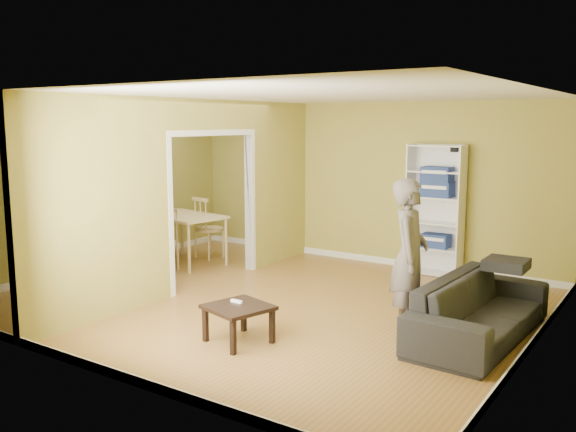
# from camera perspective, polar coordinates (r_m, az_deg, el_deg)

# --- Properties ---
(room_shell) EXTENTS (6.50, 6.50, 6.50)m
(room_shell) POSITION_cam_1_polar(r_m,az_deg,el_deg) (7.70, -2.06, 1.41)
(room_shell) COLOR olive
(room_shell) RESTS_ON ground
(partition) EXTENTS (0.22, 5.50, 2.60)m
(partition) POSITION_cam_1_polar(r_m,az_deg,el_deg) (8.46, -8.68, 1.97)
(partition) COLOR #A9993C
(partition) RESTS_ON ground
(wall_speaker) EXTENTS (0.10, 0.10, 0.10)m
(wall_speaker) POSITION_cam_1_polar(r_m,az_deg,el_deg) (9.38, 15.32, 6.10)
(wall_speaker) COLOR black
(wall_speaker) RESTS_ON room_shell
(sofa) EXTENTS (2.27, 1.06, 0.85)m
(sofa) POSITION_cam_1_polar(r_m,az_deg,el_deg) (6.84, 17.56, -7.48)
(sofa) COLOR black
(sofa) RESTS_ON ground
(person) EXTENTS (0.85, 0.74, 1.98)m
(person) POSITION_cam_1_polar(r_m,az_deg,el_deg) (6.77, 11.33, -2.44)
(person) COLOR slate
(person) RESTS_ON ground
(bookshelf) EXTENTS (0.83, 0.36, 1.96)m
(bookshelf) POSITION_cam_1_polar(r_m,az_deg,el_deg) (9.45, 13.70, 0.58)
(bookshelf) COLOR white
(bookshelf) RESTS_ON ground
(paper_box_navy_a) EXTENTS (0.40, 0.26, 0.21)m
(paper_box_navy_a) POSITION_cam_1_polar(r_m,az_deg,el_deg) (9.47, 13.66, -2.25)
(paper_box_navy_a) COLOR navy
(paper_box_navy_a) RESTS_ON bookshelf
(paper_box_navy_b) EXTENTS (0.44, 0.29, 0.23)m
(paper_box_navy_b) POSITION_cam_1_polar(r_m,az_deg,el_deg) (9.36, 13.79, 2.45)
(paper_box_navy_b) COLOR navy
(paper_box_navy_b) RESTS_ON bookshelf
(paper_box_navy_c) EXTENTS (0.43, 0.28, 0.22)m
(paper_box_navy_c) POSITION_cam_1_polar(r_m,az_deg,el_deg) (9.34, 13.77, 3.79)
(paper_box_navy_c) COLOR navy
(paper_box_navy_c) RESTS_ON bookshelf
(coffee_table) EXTENTS (0.60, 0.60, 0.40)m
(coffee_table) POSITION_cam_1_polar(r_m,az_deg,el_deg) (6.45, -4.66, -8.85)
(coffee_table) COLOR black
(coffee_table) RESTS_ON ground
(game_controller) EXTENTS (0.14, 0.04, 0.03)m
(game_controller) POSITION_cam_1_polar(r_m,az_deg,el_deg) (6.53, -4.83, -7.95)
(game_controller) COLOR white
(game_controller) RESTS_ON coffee_table
(dining_table) EXTENTS (1.28, 0.85, 0.80)m
(dining_table) POSITION_cam_1_polar(r_m,az_deg,el_deg) (10.02, -9.66, -0.34)
(dining_table) COLOR tan
(dining_table) RESTS_ON ground
(chair_left) EXTENTS (0.51, 0.51, 1.04)m
(chair_left) POSITION_cam_1_polar(r_m,az_deg,el_deg) (10.56, -12.46, -1.06)
(chair_left) COLOR tan
(chair_left) RESTS_ON ground
(chair_near) EXTENTS (0.49, 0.49, 0.97)m
(chair_near) POSITION_cam_1_polar(r_m,az_deg,el_deg) (9.63, -11.59, -2.20)
(chair_near) COLOR tan
(chair_near) RESTS_ON ground
(chair_far) EXTENTS (0.53, 0.53, 1.05)m
(chair_far) POSITION_cam_1_polar(r_m,az_deg,el_deg) (10.41, -7.40, -1.05)
(chair_far) COLOR tan
(chair_far) RESTS_ON ground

